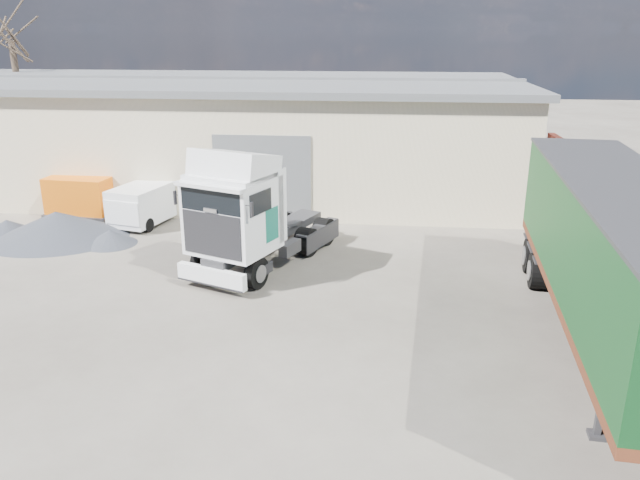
# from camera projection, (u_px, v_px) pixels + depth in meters

# --- Properties ---
(ground) EXTENTS (120.00, 120.00, 0.00)m
(ground) POSITION_uv_depth(u_px,v_px,m) (267.00, 335.00, 16.35)
(ground) COLOR #2A2822
(ground) RESTS_ON ground
(warehouse) EXTENTS (30.60, 12.60, 5.42)m
(warehouse) POSITION_uv_depth(u_px,v_px,m) (206.00, 133.00, 31.15)
(warehouse) COLOR beige
(warehouse) RESTS_ON ground
(bare_tree) EXTENTS (4.00, 4.00, 9.60)m
(bare_tree) POSITION_uv_depth(u_px,v_px,m) (8.00, 23.00, 34.41)
(bare_tree) COLOR #382B21
(bare_tree) RESTS_ON ground
(tractor_unit) EXTENTS (4.52, 6.62, 4.23)m
(tractor_unit) POSITION_uv_depth(u_px,v_px,m) (248.00, 219.00, 20.13)
(tractor_unit) COLOR black
(tractor_unit) RESTS_ON ground
(box_trailer) EXTENTS (3.74, 12.84, 4.21)m
(box_trailer) POSITION_uv_depth(u_px,v_px,m) (614.00, 249.00, 15.10)
(box_trailer) COLOR #2D2D30
(box_trailer) RESTS_ON ground
(panel_van) EXTENTS (2.54, 4.24, 1.62)m
(panel_van) POSITION_uv_depth(u_px,v_px,m) (149.00, 202.00, 25.68)
(panel_van) COLOR black
(panel_van) RESTS_ON ground
(orange_skip) EXTENTS (2.98, 2.02, 1.77)m
(orange_skip) POSITION_uv_depth(u_px,v_px,m) (82.00, 200.00, 26.29)
(orange_skip) COLOR #2D2D30
(orange_skip) RESTS_ON ground
(gravel_heap) EXTENTS (7.14, 6.69, 1.09)m
(gravel_heap) POSITION_uv_depth(u_px,v_px,m) (55.00, 226.00, 23.64)
(gravel_heap) COLOR black
(gravel_heap) RESTS_ON ground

